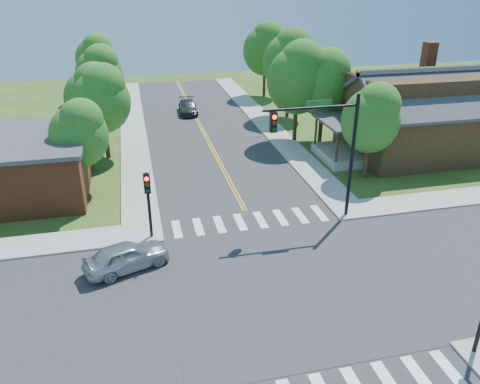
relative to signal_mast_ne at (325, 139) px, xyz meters
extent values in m
plane|color=#314A17|center=(-3.91, -5.59, -4.85)|extent=(100.00, 100.00, 0.00)
cube|color=#2D2D30|center=(-3.91, -5.59, -4.83)|extent=(10.00, 90.00, 0.04)
cube|color=#2D2D30|center=(-3.91, -5.59, -4.83)|extent=(90.00, 10.00, 0.04)
cube|color=#2D2D30|center=(-3.91, -5.59, -4.85)|extent=(10.20, 10.20, 0.06)
cube|color=#9E9B93|center=(2.19, 19.41, -4.78)|extent=(2.20, 40.00, 0.14)
cube|color=#9E9B93|center=(-10.01, 19.41, -4.78)|extent=(2.20, 40.00, 0.14)
cube|color=white|center=(-8.11, 0.61, -4.80)|extent=(0.45, 2.00, 0.01)
cube|color=white|center=(-6.91, 0.61, -4.80)|extent=(0.45, 2.00, 0.01)
cube|color=white|center=(-5.71, 0.61, -4.80)|extent=(0.45, 2.00, 0.01)
cube|color=white|center=(-4.51, 0.61, -4.80)|extent=(0.45, 2.00, 0.01)
cube|color=white|center=(-3.31, 0.61, -4.80)|extent=(0.45, 2.00, 0.01)
cube|color=white|center=(-2.11, 0.61, -4.80)|extent=(0.45, 2.00, 0.01)
cube|color=white|center=(-0.91, 0.61, -4.80)|extent=(0.45, 2.00, 0.01)
cube|color=white|center=(0.29, 0.61, -4.80)|extent=(0.45, 2.00, 0.01)
cube|color=white|center=(-2.11, -11.79, -4.80)|extent=(0.45, 2.00, 0.01)
cube|color=white|center=(-0.91, -11.79, -4.80)|extent=(0.45, 2.00, 0.01)
cube|color=white|center=(0.29, -11.79, -4.80)|extent=(0.45, 2.00, 0.01)
cube|color=gold|center=(-4.01, 20.66, -4.80)|extent=(0.10, 37.50, 0.01)
cube|color=gold|center=(-3.81, 20.66, -4.80)|extent=(0.10, 37.50, 0.01)
cylinder|color=black|center=(1.69, 0.01, -1.25)|extent=(0.20, 0.20, 7.20)
cylinder|color=black|center=(-0.91, 0.01, 1.75)|extent=(5.20, 0.14, 0.14)
cube|color=#19591E|center=(-0.51, -0.04, 2.00)|extent=(1.40, 0.04, 0.30)
cube|color=black|center=(-2.91, 0.01, 1.12)|extent=(0.34, 0.28, 1.05)
sphere|color=#FF0C0C|center=(-2.91, -0.16, 1.44)|extent=(0.22, 0.22, 0.22)
sphere|color=#3F2605|center=(-2.91, -0.16, 1.12)|extent=(0.22, 0.22, 0.22)
sphere|color=#05330F|center=(-2.91, -0.16, 0.80)|extent=(0.22, 0.22, 0.22)
cylinder|color=black|center=(-9.51, 0.01, -2.95)|extent=(0.16, 0.16, 3.80)
cube|color=black|center=(-9.51, 0.01, -1.63)|extent=(0.34, 0.28, 1.05)
sphere|color=#FF0C0C|center=(-9.51, -0.16, -1.31)|extent=(0.22, 0.22, 0.22)
sphere|color=#3F2605|center=(-9.51, -0.16, -1.63)|extent=(0.22, 0.22, 0.22)
sphere|color=#05330F|center=(-9.51, -0.16, -1.95)|extent=(0.22, 0.22, 0.22)
cube|color=#311E11|center=(11.29, 8.61, -2.85)|extent=(10.00, 8.00, 4.00)
cube|color=#9E9B93|center=(4.99, 8.61, -4.50)|extent=(2.60, 4.50, 0.70)
cylinder|color=#311E11|center=(3.89, 6.61, -3.25)|extent=(0.18, 0.18, 2.50)
cylinder|color=#311E11|center=(3.89, 10.61, -3.25)|extent=(0.18, 0.18, 2.50)
cube|color=#38383D|center=(4.99, 8.61, -1.90)|extent=(2.80, 4.80, 0.18)
cube|color=brown|center=(13.79, 12.11, -1.30)|extent=(0.90, 0.90, 7.11)
cube|color=brown|center=(-18.11, 7.61, -3.10)|extent=(10.00, 8.00, 3.50)
cylinder|color=#382314|center=(5.33, 5.00, -3.61)|extent=(0.34, 0.34, 2.47)
ellipsoid|color=#1F5619|center=(5.33, 5.00, -0.81)|extent=(3.91, 3.71, 4.30)
sphere|color=#1F5619|center=(5.63, 4.80, 0.36)|extent=(2.86, 2.86, 2.86)
cylinder|color=#382314|center=(5.22, 12.87, -3.41)|extent=(0.34, 0.34, 2.88)
ellipsoid|color=#1F5619|center=(5.22, 12.87, -0.16)|extent=(4.54, 4.32, 5.00)
sphere|color=#1F5619|center=(5.52, 12.67, 1.21)|extent=(3.33, 3.33, 3.33)
cylinder|color=#382314|center=(4.90, 20.60, -3.27)|extent=(0.34, 0.34, 3.17)
ellipsoid|color=#1F5619|center=(4.90, 20.60, 0.32)|extent=(5.00, 4.75, 5.50)
sphere|color=#1F5619|center=(5.20, 20.40, 1.82)|extent=(3.67, 3.67, 3.67)
cylinder|color=#382314|center=(5.02, 29.39, -3.31)|extent=(0.34, 0.34, 3.08)
ellipsoid|color=#1F5619|center=(5.02, 29.39, 0.18)|extent=(4.87, 4.62, 5.35)
sphere|color=#1F5619|center=(5.32, 29.19, 1.64)|extent=(3.57, 3.57, 3.57)
cylinder|color=#382314|center=(-13.26, 7.11, -3.71)|extent=(0.34, 0.34, 2.28)
ellipsoid|color=#1F5619|center=(-13.26, 7.11, -1.13)|extent=(3.60, 3.42, 3.96)
sphere|color=#1F5619|center=(-12.96, 6.91, -0.04)|extent=(2.64, 2.64, 2.64)
cylinder|color=#382314|center=(-12.68, 14.00, -3.53)|extent=(0.34, 0.34, 2.65)
ellipsoid|color=#1F5619|center=(-12.68, 14.00, -0.53)|extent=(4.18, 3.97, 4.60)
sphere|color=#1F5619|center=(-12.38, 13.80, 0.73)|extent=(3.07, 3.07, 3.07)
cylinder|color=#382314|center=(-12.54, 22.86, -3.50)|extent=(0.34, 0.34, 2.70)
ellipsoid|color=#1F5619|center=(-12.54, 22.86, -0.45)|extent=(4.26, 4.04, 4.68)
sphere|color=#1F5619|center=(-12.24, 22.66, 0.82)|extent=(3.12, 3.12, 3.12)
cylinder|color=#382314|center=(-13.24, 31.63, -3.51)|extent=(0.34, 0.34, 2.68)
ellipsoid|color=#1F5619|center=(-13.24, 31.63, -0.47)|extent=(4.24, 4.03, 4.66)
sphere|color=#1F5619|center=(-12.94, 31.43, 0.80)|extent=(3.11, 3.11, 3.11)
cylinder|color=#382314|center=(3.18, 13.47, -3.30)|extent=(0.34, 0.34, 3.10)
ellipsoid|color=#1F5619|center=(3.18, 13.47, 0.21)|extent=(4.90, 4.66, 5.39)
sphere|color=#1F5619|center=(3.48, 13.27, 1.68)|extent=(3.59, 3.59, 3.59)
cylinder|color=#382314|center=(-12.03, 13.01, -3.51)|extent=(0.34, 0.34, 2.67)
ellipsoid|color=#1F5619|center=(-12.03, 13.01, -0.49)|extent=(4.22, 4.01, 4.64)
sphere|color=#1F5619|center=(-11.73, 12.81, 0.78)|extent=(3.09, 3.09, 3.09)
imported|color=#B8BBC0|center=(-10.81, -2.62, -4.16)|extent=(4.20, 5.07, 1.37)
imported|color=#2D3032|center=(-4.45, 23.92, -4.22)|extent=(2.23, 4.53, 1.26)
camera|label=1|loc=(-9.82, -22.10, 8.05)|focal=35.00mm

